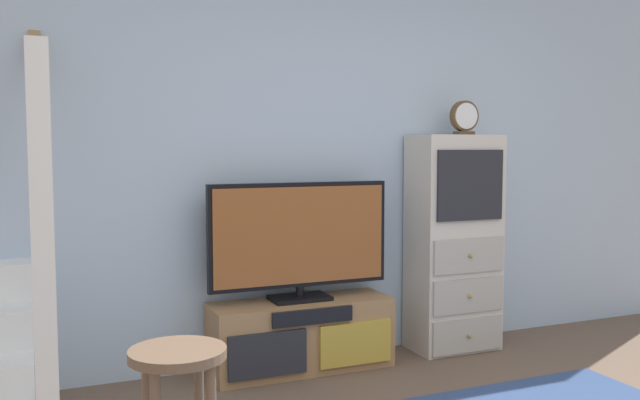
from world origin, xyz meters
TOP-DOWN VIEW (x-y plane):
  - back_wall at (0.00, 2.46)m, footprint 6.40×0.12m
  - media_console at (-0.30, 2.19)m, footprint 1.11×0.38m
  - television at (-0.30, 2.22)m, footprint 1.14×0.22m
  - side_cabinet at (0.80, 2.20)m, footprint 0.58×0.38m
  - desk_clock at (0.86, 2.19)m, footprint 0.20×0.08m
  - bar_stool_near at (-1.33, 0.74)m, footprint 0.34×0.34m

SIDE VIEW (x-z plane):
  - media_console at x=-0.30m, z-range 0.00..0.43m
  - bar_stool_near at x=-1.33m, z-range 0.17..0.83m
  - side_cabinet at x=0.80m, z-range 0.00..1.44m
  - television at x=-0.30m, z-range 0.45..1.17m
  - back_wall at x=0.00m, z-range 0.00..2.70m
  - desk_clock at x=0.86m, z-range 1.44..1.67m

